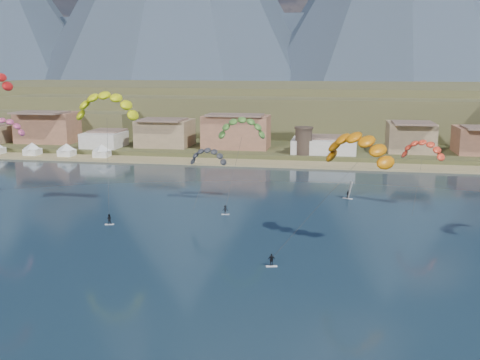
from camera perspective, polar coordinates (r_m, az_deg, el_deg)
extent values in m
plane|color=black|center=(63.44, -5.37, -14.63)|extent=(2400.00, 2400.00, 0.00)
cube|color=tan|center=(163.89, 4.65, 1.69)|extent=(2200.00, 12.00, 0.90)
cube|color=brown|center=(615.61, 8.97, 8.68)|extent=(2200.00, 900.00, 4.00)
cube|color=brown|center=(276.45, 15.46, 7.20)|extent=(320.00, 150.00, 15.00)
cube|color=brown|center=(320.14, 0.29, 8.39)|extent=(380.00, 170.00, 18.00)
cube|color=#313F52|center=(955.36, 9.64, 13.00)|extent=(2000.00, 200.00, 110.00)
cylinder|color=#47382D|center=(170.53, 6.63, 3.98)|extent=(5.20, 5.20, 8.00)
cylinder|color=#47382D|center=(170.03, 6.67, 5.42)|extent=(5.82, 5.82, 0.60)
cube|color=white|center=(190.01, -20.79, 2.76)|extent=(4.50, 4.50, 2.00)
pyramid|color=white|center=(189.62, -20.86, 3.66)|extent=(6.40, 6.40, 2.00)
cube|color=white|center=(184.12, -17.59, 2.72)|extent=(4.50, 4.50, 2.00)
pyramid|color=white|center=(183.72, -17.64, 3.64)|extent=(6.40, 6.40, 2.00)
cube|color=white|center=(178.84, -14.18, 2.66)|extent=(4.50, 4.50, 2.00)
pyramid|color=white|center=(178.43, -14.23, 3.62)|extent=(6.40, 6.40, 2.00)
cube|color=silver|center=(103.27, -13.45, -4.50)|extent=(1.71, 0.79, 0.11)
imported|color=black|center=(103.01, -13.47, -3.96)|extent=(1.04, 0.87, 1.89)
cylinder|color=#262626|center=(106.73, -13.59, 1.42)|extent=(0.05, 0.05, 20.80)
cube|color=silver|center=(79.86, 3.30, -8.94)|extent=(1.68, 0.80, 0.11)
imported|color=black|center=(79.52, 3.31, -8.28)|extent=(1.16, 0.66, 1.86)
cylinder|color=#262626|center=(83.05, 7.96, -2.94)|extent=(0.05, 0.05, 21.06)
cube|color=silver|center=(107.24, -1.54, -3.59)|extent=(1.60, 0.68, 0.10)
imported|color=black|center=(107.00, -1.54, -3.11)|extent=(1.24, 0.82, 1.78)
cylinder|color=#262626|center=(109.99, -0.65, 0.84)|extent=(0.05, 0.05, 16.21)
cylinder|color=#262626|center=(112.13, -3.80, -0.69)|extent=(0.04, 0.04, 11.38)
cylinder|color=#262626|center=(113.50, 18.56, -0.63)|extent=(0.04, 0.04, 12.81)
cube|color=silver|center=(122.67, 11.15, -1.89)|extent=(2.25, 1.62, 0.11)
imported|color=black|center=(122.48, 11.16, -1.50)|extent=(0.92, 0.81, 1.59)
cube|color=white|center=(122.24, 11.35, -0.98)|extent=(1.89, 2.51, 3.79)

